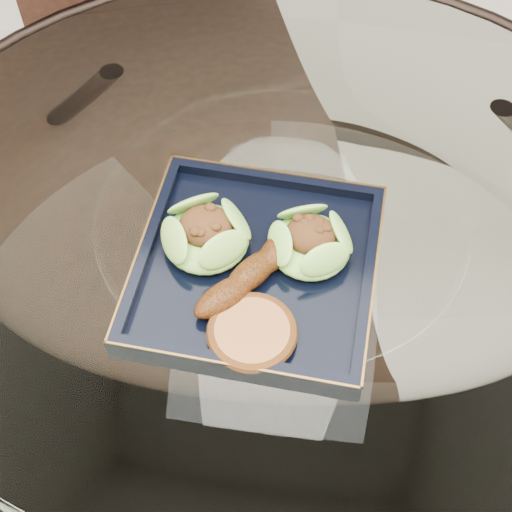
# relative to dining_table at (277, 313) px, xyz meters

# --- Properties ---
(ground) EXTENTS (4.00, 4.00, 0.00)m
(ground) POSITION_rel_dining_table_xyz_m (0.00, 0.00, -0.60)
(ground) COLOR beige
(ground) RESTS_ON ground
(dining_table) EXTENTS (1.13, 1.13, 0.77)m
(dining_table) POSITION_rel_dining_table_xyz_m (0.00, 0.00, 0.00)
(dining_table) COLOR white
(dining_table) RESTS_ON ground
(dining_chair) EXTENTS (0.56, 0.56, 1.01)m
(dining_chair) POSITION_rel_dining_table_xyz_m (-0.24, 0.39, -0.03)
(dining_chair) COLOR black
(dining_chair) RESTS_ON ground
(navy_plate) EXTENTS (0.29, 0.29, 0.02)m
(navy_plate) POSITION_rel_dining_table_xyz_m (-0.02, -0.05, 0.17)
(navy_plate) COLOR black
(navy_plate) RESTS_ON dining_table
(lettuce_wrap_left) EXTENTS (0.12, 0.12, 0.04)m
(lettuce_wrap_left) POSITION_rel_dining_table_xyz_m (-0.08, -0.03, 0.20)
(lettuce_wrap_left) COLOR #64AE32
(lettuce_wrap_left) RESTS_ON navy_plate
(lettuce_wrap_right) EXTENTS (0.10, 0.10, 0.03)m
(lettuce_wrap_right) POSITION_rel_dining_table_xyz_m (0.04, -0.02, 0.20)
(lettuce_wrap_right) COLOR #62AD32
(lettuce_wrap_right) RESTS_ON navy_plate
(roasted_plantain) EXTENTS (0.12, 0.15, 0.03)m
(roasted_plantain) POSITION_rel_dining_table_xyz_m (-0.02, -0.07, 0.20)
(roasted_plantain) COLOR #5B2A09
(roasted_plantain) RESTS_ON navy_plate
(crumb_patty) EXTENTS (0.11, 0.11, 0.02)m
(crumb_patty) POSITION_rel_dining_table_xyz_m (-0.01, -0.14, 0.19)
(crumb_patty) COLOR #A16635
(crumb_patty) RESTS_ON navy_plate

